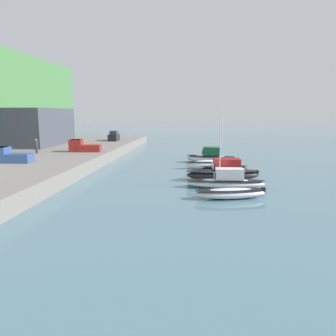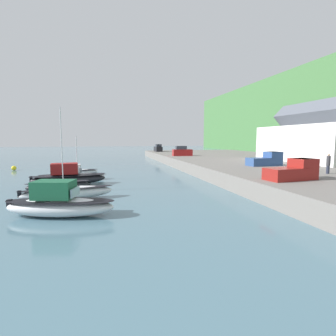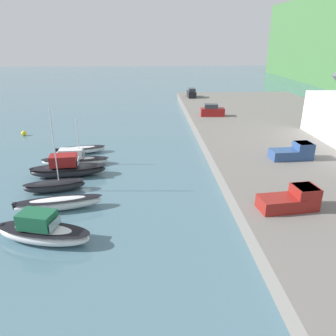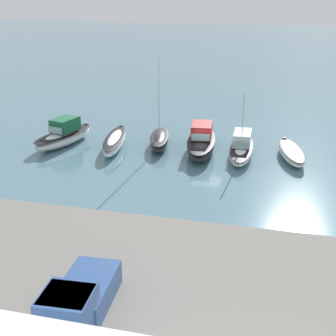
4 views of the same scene
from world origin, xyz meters
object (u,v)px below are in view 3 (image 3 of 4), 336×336
object	(u,v)px
moored_boat_5	(43,231)
parked_car_1	(191,93)
parked_car_2	(212,111)
mooring_buoy_0	(24,133)
pickup_truck_0	(295,152)
moored_boat_3	(55,186)
moored_boat_0	(81,150)
pickup_truck_1	(293,199)
moored_boat_4	(58,203)
moored_boat_1	(74,159)
moored_boat_2	(68,168)

from	to	relation	value
moored_boat_5	parked_car_1	size ratio (longest dim) A/B	1.89
parked_car_2	mooring_buoy_0	world-z (taller)	parked_car_2
pickup_truck_0	moored_boat_3	bearing A→B (deg)	-85.34
moored_boat_0	pickup_truck_1	xyz separation A→B (m)	(20.02, 21.09, 2.01)
pickup_truck_0	pickup_truck_1	xyz separation A→B (m)	(11.72, -5.14, 0.00)
moored_boat_3	moored_boat_4	distance (m)	4.18
moored_boat_1	parked_car_1	distance (m)	43.80
parked_car_2	moored_boat_0	bearing A→B (deg)	-51.58
pickup_truck_0	moored_boat_5	bearing A→B (deg)	-66.35
pickup_truck_0	pickup_truck_1	bearing A→B (deg)	-27.06
moored_boat_0	parked_car_1	xyz separation A→B (m)	(-34.85, 19.57, 2.11)
parked_car_1	mooring_buoy_0	world-z (taller)	parked_car_1
moored_boat_5	pickup_truck_0	size ratio (longest dim) A/B	1.65
parked_car_1	mooring_buoy_0	bearing A→B (deg)	-140.81
moored_boat_1	moored_boat_2	size ratio (longest dim) A/B	0.96
pickup_truck_0	parked_car_1	bearing A→B (deg)	-174.63
moored_boat_4	parked_car_2	bearing A→B (deg)	137.23
moored_boat_0	pickup_truck_1	world-z (taller)	pickup_truck_1
moored_boat_1	moored_boat_4	bearing A→B (deg)	2.73
moored_boat_4	mooring_buoy_0	distance (m)	28.15
moored_boat_1	moored_boat_2	bearing A→B (deg)	-1.87
moored_boat_3	parked_car_2	distance (m)	34.04
moored_boat_2	moored_boat_1	bearing A→B (deg)	173.81
moored_boat_3	parked_car_1	xyz separation A→B (m)	(-46.91, 19.89, 1.96)
parked_car_2	moored_boat_4	bearing A→B (deg)	-29.48
moored_boat_4	moored_boat_5	xyz separation A→B (m)	(5.09, 0.13, 0.27)
parked_car_1	parked_car_2	bearing A→B (deg)	-87.14
pickup_truck_1	moored_boat_1	bearing A→B (deg)	-133.13
moored_boat_1	moored_boat_0	bearing A→B (deg)	179.34
parked_car_2	pickup_truck_0	bearing A→B (deg)	16.76
moored_boat_0	moored_boat_4	xyz separation A→B (m)	(16.01, 1.02, 0.13)
pickup_truck_1	moored_boat_5	bearing A→B (deg)	-93.27
pickup_truck_1	parked_car_2	bearing A→B (deg)	174.11
moored_boat_3	moored_boat_5	size ratio (longest dim) A/B	1.08
moored_boat_1	moored_boat_2	xyz separation A→B (m)	(3.67, -0.00, 0.21)
moored_boat_2	parked_car_1	xyz separation A→B (m)	(-42.85, 19.49, 1.69)
moored_boat_2	moored_boat_4	bearing A→B (deg)	0.50
moored_boat_0	moored_boat_4	size ratio (longest dim) A/B	0.85
moored_boat_4	mooring_buoy_0	size ratio (longest dim) A/B	10.22
moored_boat_5	moored_boat_0	bearing A→B (deg)	-162.93
moored_boat_4	pickup_truck_0	size ratio (longest dim) A/B	1.69
moored_boat_5	pickup_truck_0	distance (m)	28.20
moored_boat_2	moored_boat_4	xyz separation A→B (m)	(8.01, 0.94, -0.28)
parked_car_2	pickup_truck_0	distance (m)	23.50
moored_boat_2	moored_boat_3	size ratio (longest dim) A/B	1.02
pickup_truck_1	pickup_truck_0	bearing A→B (deg)	149.96
moored_boat_3	mooring_buoy_0	xyz separation A→B (m)	(-21.53, -10.60, -0.26)
moored_boat_1	parked_car_1	size ratio (longest dim) A/B	1.98
parked_car_2	pickup_truck_1	bearing A→B (deg)	3.89
moored_boat_1	mooring_buoy_0	size ratio (longest dim) A/B	10.49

